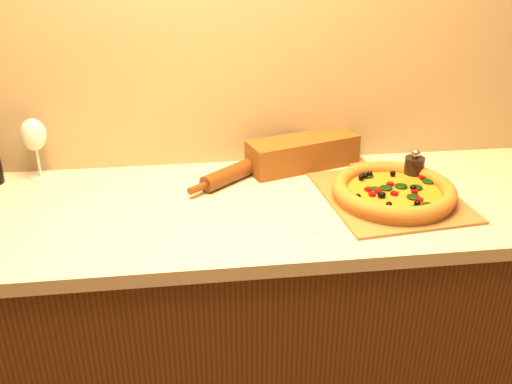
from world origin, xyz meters
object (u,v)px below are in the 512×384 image
at_px(pizza_peel, 388,194).
at_px(pepper_grinder, 414,169).
at_px(rolling_pin, 236,172).
at_px(wine_glass, 34,136).
at_px(pizza, 394,191).

distance_m(pizza_peel, pepper_grinder, 0.14).
relative_size(pepper_grinder, rolling_pin, 0.36).
bearing_deg(wine_glass, pepper_grinder, -9.47).
xyz_separation_m(pizza_peel, wine_glass, (-1.08, 0.28, 0.14)).
relative_size(pizza_peel, pizza, 1.65).
relative_size(pizza_peel, rolling_pin, 1.88).
distance_m(pizza, rolling_pin, 0.50).
xyz_separation_m(pepper_grinder, wine_glass, (-1.19, 0.20, 0.09)).
height_order(pizza_peel, wine_glass, wine_glass).
bearing_deg(wine_glass, rolling_pin, -8.95).
distance_m(pizza_peel, wine_glass, 1.13).
distance_m(pepper_grinder, rolling_pin, 0.57).
bearing_deg(pizza, wine_glass, 163.95).
bearing_deg(rolling_pin, wine_glass, 171.05).
height_order(pepper_grinder, rolling_pin, pepper_grinder).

